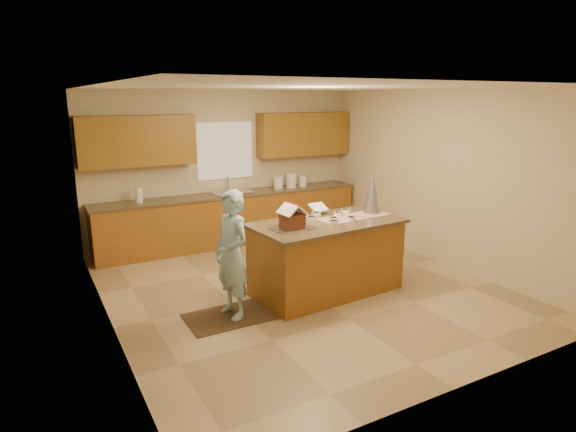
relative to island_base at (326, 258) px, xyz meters
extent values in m
plane|color=tan|center=(-0.23, 0.26, -0.47)|extent=(5.50, 5.50, 0.00)
plane|color=silver|center=(-0.23, 0.26, 2.23)|extent=(5.50, 5.50, 0.00)
plane|color=beige|center=(-0.23, 3.01, 0.88)|extent=(5.50, 5.50, 0.00)
plane|color=beige|center=(-0.23, -2.49, 0.88)|extent=(5.50, 5.50, 0.00)
plane|color=beige|center=(-2.73, 0.26, 0.88)|extent=(5.50, 5.50, 0.00)
plane|color=beige|center=(2.27, 0.26, 0.88)|extent=(5.50, 5.50, 0.00)
plane|color=gray|center=(-2.71, -0.54, 0.78)|extent=(0.00, 2.50, 2.50)
cube|color=white|center=(-0.23, 2.98, 1.18)|extent=(1.05, 0.03, 1.00)
cube|color=#A16421|center=(-0.23, 2.71, -0.03)|extent=(4.80, 0.60, 0.88)
cube|color=brown|center=(-0.23, 2.71, 0.43)|extent=(4.85, 0.63, 0.04)
cube|color=#996720|center=(-1.78, 2.83, 1.43)|extent=(1.85, 0.35, 0.80)
cube|color=#996720|center=(1.32, 2.83, 1.43)|extent=(1.85, 0.35, 0.80)
cube|color=silver|center=(-0.23, 2.71, 0.42)|extent=(0.70, 0.45, 0.12)
cylinder|color=silver|center=(-0.23, 2.89, 0.59)|extent=(0.03, 0.03, 0.28)
cube|color=#A16421|center=(0.00, 0.00, 0.00)|extent=(1.99, 1.10, 0.94)
cube|color=brown|center=(0.00, 0.00, 0.49)|extent=(2.08, 1.20, 0.04)
cube|color=#A41F0B|center=(0.48, 0.04, 0.52)|extent=(1.10, 0.46, 0.01)
cube|color=silver|center=(-0.58, -0.10, 0.53)|extent=(0.52, 0.40, 0.03)
cube|color=white|center=(0.13, 0.42, 0.61)|extent=(0.25, 0.20, 0.10)
cone|color=#B5B7C2|center=(0.83, 0.12, 0.81)|extent=(0.25, 0.25, 0.59)
cube|color=black|center=(-1.45, -0.11, -0.46)|extent=(1.04, 0.68, 0.01)
imported|color=#9DC8DF|center=(-1.40, -0.11, 0.31)|extent=(0.47, 0.62, 1.54)
cylinder|color=white|center=(0.70, 2.71, 0.57)|extent=(0.17, 0.17, 0.23)
cylinder|color=white|center=(0.98, 2.71, 0.59)|extent=(0.19, 0.19, 0.28)
cylinder|color=white|center=(1.23, 2.71, 0.56)|extent=(0.15, 0.15, 0.21)
cylinder|color=white|center=(-1.85, 2.71, 0.58)|extent=(0.12, 0.12, 0.26)
cube|color=brown|center=(-0.58, -0.10, 0.63)|extent=(0.25, 0.27, 0.17)
cube|color=white|center=(-0.65, -0.10, 0.77)|extent=(0.18, 0.31, 0.14)
cube|color=white|center=(-0.51, -0.09, 0.77)|extent=(0.18, 0.31, 0.14)
cylinder|color=red|center=(-0.58, -0.10, 0.83)|extent=(0.04, 0.30, 0.02)
cylinder|color=#C72361|center=(-0.16, 0.15, 0.54)|extent=(0.13, 0.13, 0.06)
cylinder|color=#ED7083|center=(-0.01, -0.17, 0.54)|extent=(0.13, 0.13, 0.06)
cylinder|color=white|center=(0.30, 0.17, 0.54)|extent=(0.13, 0.13, 0.06)
cylinder|color=yellow|center=(0.07, -0.03, 0.54)|extent=(0.13, 0.13, 0.06)
cylinder|color=green|center=(0.02, 0.31, 0.54)|extent=(0.13, 0.13, 0.06)
cylinder|color=teal|center=(0.49, 0.27, 0.54)|extent=(0.13, 0.13, 0.06)
cylinder|color=red|center=(0.30, -0.14, 0.54)|extent=(0.13, 0.13, 0.06)
cylinder|color=#A63791|center=(-0.26, 0.32, 0.54)|extent=(0.13, 0.13, 0.06)
camera|label=1|loc=(-3.44, -5.17, 2.10)|focal=30.22mm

